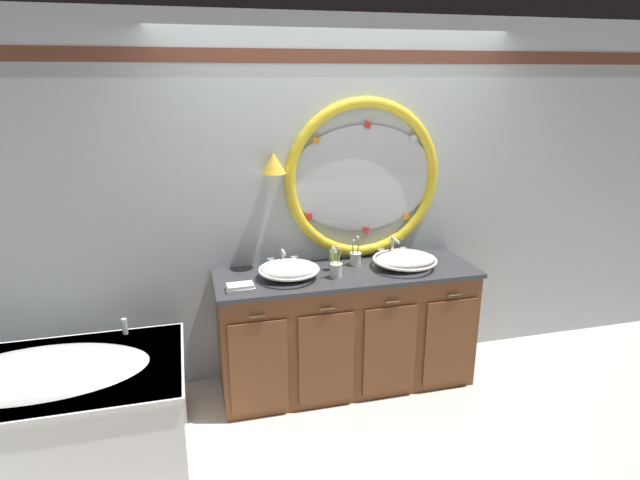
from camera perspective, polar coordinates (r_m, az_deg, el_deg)
name	(u,v)px	position (r m, az deg, el deg)	size (l,w,h in m)	color
ground_plane	(357,401)	(3.92, 4.00, -16.88)	(14.00, 14.00, 0.00)	silver
back_wall_assembly	(338,201)	(3.90, 1.92, 4.26)	(6.40, 0.26, 2.60)	silver
vanity_counter	(346,328)	(3.91, 2.83, -9.42)	(1.85, 0.61, 0.88)	brown
bathtub	(46,405)	(3.66, -27.39, -15.49)	(1.62, 0.93, 0.66)	white
sink_basin_left	(289,270)	(3.59, -3.36, -3.21)	(0.42, 0.42, 0.12)	white
sink_basin_right	(405,260)	(3.83, 9.09, -2.12)	(0.46, 0.46, 0.11)	white
faucet_set_left	(283,260)	(3.81, -4.04, -2.13)	(0.22, 0.12, 0.13)	silver
faucet_set_right	(393,249)	(4.03, 7.81, -0.97)	(0.23, 0.14, 0.16)	silver
toothbrush_holder_left	(336,270)	(3.60, 1.73, -3.19)	(0.09, 0.09, 0.22)	white
toothbrush_holder_right	(355,258)	(3.84, 3.83, -1.94)	(0.09, 0.09, 0.22)	white
soap_dispenser	(333,260)	(3.73, 1.44, -2.17)	(0.06, 0.07, 0.17)	#6BAD66
folded_hand_towel	(240,287)	(3.44, -8.57, -5.04)	(0.18, 0.11, 0.04)	white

